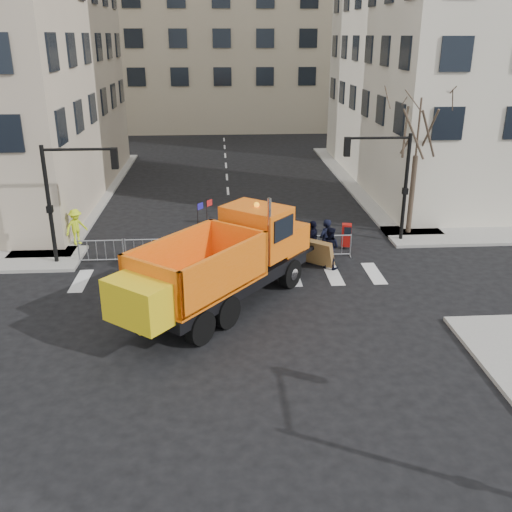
{
  "coord_description": "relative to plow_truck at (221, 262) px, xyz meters",
  "views": [
    {
      "loc": [
        -0.54,
        -17.03,
        9.73
      ],
      "look_at": [
        0.74,
        2.5,
        2.11
      ],
      "focal_mm": 40.0,
      "sensor_mm": 36.0,
      "label": 1
    }
  ],
  "objects": [
    {
      "name": "crowd_barriers",
      "position": [
        -0.18,
        4.95,
        -1.29
      ],
      "size": [
        12.6,
        0.6,
        1.1
      ],
      "primitive_type": null,
      "color": "#9EA0A5",
      "rests_on": "ground"
    },
    {
      "name": "newspaper_box",
      "position": [
        6.09,
        5.98,
        -1.14
      ],
      "size": [
        0.52,
        0.49,
        1.1
      ],
      "primitive_type": "cube",
      "rotation": [
        0.0,
        0.0,
        -0.21
      ],
      "color": "#A5110C",
      "rests_on": "sidewalk_back"
    },
    {
      "name": "cop_a",
      "position": [
        4.74,
        4.35,
        -0.82
      ],
      "size": [
        0.88,
        0.87,
        2.04
      ],
      "primitive_type": "imported",
      "rotation": [
        0.0,
        0.0,
        3.89
      ],
      "color": "black",
      "rests_on": "ground"
    },
    {
      "name": "traffic_light_right",
      "position": [
        9.07,
        6.85,
        0.86
      ],
      "size": [
        0.18,
        0.18,
        5.4
      ],
      "primitive_type": "cylinder",
      "color": "black",
      "rests_on": "ground"
    },
    {
      "name": "plow_truck",
      "position": [
        0.0,
        0.0,
        0.0
      ],
      "size": [
        8.91,
        10.07,
        4.14
      ],
      "rotation": [
        0.0,
        0.0,
        0.89
      ],
      "color": "black",
      "rests_on": "ground"
    },
    {
      "name": "worker",
      "position": [
        -6.98,
        7.1,
        -0.81
      ],
      "size": [
        1.27,
        1.26,
        1.76
      ],
      "primitive_type": "imported",
      "rotation": [
        0.0,
        0.0,
        0.77
      ],
      "color": "#D0EF1C",
      "rests_on": "sidewalk_back"
    },
    {
      "name": "street_tree",
      "position": [
        9.77,
        7.85,
        1.91
      ],
      "size": [
        3.0,
        3.0,
        7.5
      ],
      "primitive_type": null,
      "color": "#382B21",
      "rests_on": "ground"
    },
    {
      "name": "ground",
      "position": [
        0.57,
        -2.65,
        -1.84
      ],
      "size": [
        120.0,
        120.0,
        0.0
      ],
      "primitive_type": "plane",
      "color": "black",
      "rests_on": "ground"
    },
    {
      "name": "building_far",
      "position": [
        0.57,
        49.35,
        10.16
      ],
      "size": [
        30.0,
        18.0,
        24.0
      ],
      "primitive_type": "cube",
      "color": "#BAAB8E",
      "rests_on": "ground"
    },
    {
      "name": "cop_c",
      "position": [
        4.17,
        4.35,
        -0.84
      ],
      "size": [
        0.93,
        1.26,
        1.99
      ],
      "primitive_type": "imported",
      "rotation": [
        0.0,
        0.0,
        4.28
      ],
      "color": "black",
      "rests_on": "ground"
    },
    {
      "name": "sidewalk_back",
      "position": [
        0.57,
        5.85,
        -1.76
      ],
      "size": [
        64.0,
        5.0,
        0.15
      ],
      "primitive_type": "cube",
      "color": "gray",
      "rests_on": "ground"
    },
    {
      "name": "cop_b",
      "position": [
        4.8,
        3.63,
        -0.89
      ],
      "size": [
        1.17,
        1.12,
        1.91
      ],
      "primitive_type": "imported",
      "rotation": [
        0.0,
        0.0,
        2.53
      ],
      "color": "black",
      "rests_on": "ground"
    },
    {
      "name": "traffic_light_left",
      "position": [
        -7.43,
        4.85,
        0.86
      ],
      "size": [
        0.18,
        0.18,
        5.4
      ],
      "primitive_type": "cylinder",
      "color": "black",
      "rests_on": "ground"
    }
  ]
}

